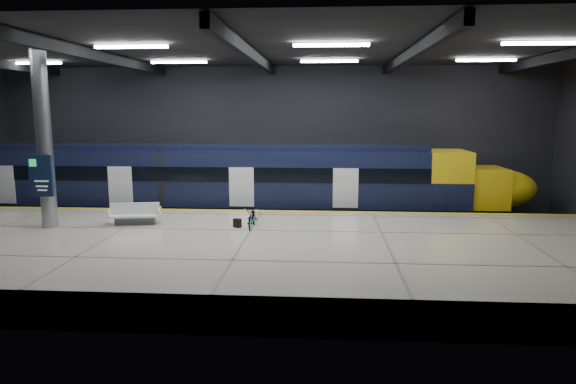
{
  "coord_description": "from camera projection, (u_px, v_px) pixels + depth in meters",
  "views": [
    {
      "loc": [
        2.78,
        -20.16,
        5.71
      ],
      "look_at": [
        1.28,
        1.5,
        2.2
      ],
      "focal_mm": 32.0,
      "sensor_mm": 36.0,
      "label": 1
    }
  ],
  "objects": [
    {
      "name": "ground",
      "position": [
        254.0,
        251.0,
        20.95
      ],
      "size": [
        30.0,
        30.0,
        0.0
      ],
      "primitive_type": "plane",
      "color": "black",
      "rests_on": "ground"
    },
    {
      "name": "room_shell",
      "position": [
        253.0,
        109.0,
        20.04
      ],
      "size": [
        30.1,
        16.1,
        8.05
      ],
      "color": "black",
      "rests_on": "ground"
    },
    {
      "name": "platform",
      "position": [
        245.0,
        255.0,
        18.4
      ],
      "size": [
        30.0,
        11.0,
        1.1
      ],
      "primitive_type": "cube",
      "color": "beige",
      "rests_on": "ground"
    },
    {
      "name": "safety_strip",
      "position": [
        262.0,
        211.0,
        23.48
      ],
      "size": [
        30.0,
        0.4,
        0.01
      ],
      "primitive_type": "cube",
      "color": "gold",
      "rests_on": "platform"
    },
    {
      "name": "rails",
      "position": [
        269.0,
        220.0,
        26.36
      ],
      "size": [
        30.0,
        1.52,
        0.16
      ],
      "color": "gray",
      "rests_on": "ground"
    },
    {
      "name": "train",
      "position": [
        223.0,
        182.0,
        26.2
      ],
      "size": [
        29.4,
        2.84,
        3.79
      ],
      "color": "black",
      "rests_on": "ground"
    },
    {
      "name": "bench",
      "position": [
        135.0,
        217.0,
        20.77
      ],
      "size": [
        2.13,
        1.2,
        0.88
      ],
      "rotation": [
        0.0,
        0.0,
        0.2
      ],
      "color": "#595B60",
      "rests_on": "platform"
    },
    {
      "name": "bicycle",
      "position": [
        252.0,
        217.0,
        20.14
      ],
      "size": [
        0.56,
        1.59,
        0.83
      ],
      "primitive_type": "imported",
      "rotation": [
        0.0,
        0.0,
        -0.01
      ],
      "color": "#99999E",
      "rests_on": "platform"
    },
    {
      "name": "pannier_bag",
      "position": [
        237.0,
        223.0,
        20.22
      ],
      "size": [
        0.34,
        0.28,
        0.35
      ],
      "primitive_type": "cube",
      "rotation": [
        0.0,
        0.0,
        -0.37
      ],
      "color": "black",
      "rests_on": "platform"
    },
    {
      "name": "info_column",
      "position": [
        44.0,
        142.0,
        19.78
      ],
      "size": [
        0.9,
        0.78,
        6.9
      ],
      "color": "#9EA0A5",
      "rests_on": "platform"
    }
  ]
}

